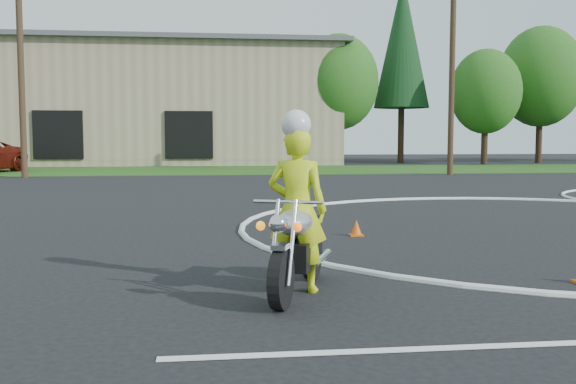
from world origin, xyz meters
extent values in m
cube|color=#1E4714|center=(0.00, 27.00, 0.01)|extent=(120.00, 10.00, 0.02)
torus|color=silver|center=(0.00, 3.00, 0.01)|extent=(12.12, 12.12, 0.12)
cylinder|color=black|center=(-5.82, -2.57, 0.33)|extent=(0.36, 0.66, 0.66)
cylinder|color=black|center=(-5.27, -1.15, 0.33)|extent=(0.36, 0.66, 0.66)
cube|color=black|center=(-5.53, -1.81, 0.44)|extent=(0.50, 0.67, 0.33)
ellipsoid|color=silver|center=(-5.61, -2.01, 0.85)|extent=(0.62, 0.79, 0.31)
cube|color=black|center=(-5.41, -1.50, 0.81)|extent=(0.50, 0.71, 0.11)
cylinder|color=#B9B9BF|center=(-5.88, -2.46, 0.71)|extent=(0.19, 0.38, 0.88)
cylinder|color=white|center=(-5.70, -2.53, 0.71)|extent=(0.19, 0.38, 0.88)
cube|color=silver|center=(-5.83, -2.59, 0.68)|extent=(0.23, 0.28, 0.05)
cylinder|color=silver|center=(-5.73, -2.32, 1.11)|extent=(0.73, 0.31, 0.04)
sphere|color=silver|center=(-5.86, -2.68, 0.93)|extent=(0.20, 0.20, 0.20)
sphere|color=orange|center=(-6.04, -2.58, 0.90)|extent=(0.10, 0.10, 0.10)
sphere|color=#FF5C0C|center=(-5.67, -2.73, 0.90)|extent=(0.10, 0.10, 0.10)
cylinder|color=white|center=(-5.21, -1.47, 0.33)|extent=(0.40, 0.85, 0.09)
imported|color=#BFD516|center=(-5.55, -1.76, 0.97)|extent=(0.83, 0.69, 1.93)
sphere|color=silver|center=(-5.57, -1.81, 1.96)|extent=(0.35, 0.35, 0.35)
cone|color=#D7570B|center=(-3.90, 2.34, 0.15)|extent=(0.22, 0.22, 0.30)
cube|color=#D7570B|center=(-3.90, 2.34, 0.01)|extent=(0.24, 0.24, 0.03)
cube|color=tan|center=(-18.00, 40.00, 4.00)|extent=(40.00, 16.00, 8.00)
cube|color=#4C4C51|center=(-18.00, 40.00, 8.15)|extent=(41.00, 17.00, 0.30)
cube|color=black|center=(-16.00, 31.90, 2.00)|extent=(3.00, 0.16, 3.00)
cube|color=black|center=(-8.00, 31.90, 2.00)|extent=(3.00, 0.16, 3.00)
cylinder|color=#382619|center=(2.00, 34.00, 1.62)|extent=(0.44, 0.44, 3.24)
ellipsoid|color=#1E5116|center=(2.00, 34.00, 5.58)|extent=(5.40, 5.40, 6.48)
cylinder|color=#382619|center=(7.00, 36.00, 1.98)|extent=(0.44, 0.44, 3.96)
cone|color=black|center=(7.00, 36.00, 8.63)|extent=(3.96, 3.96, 9.35)
cylinder|color=#382619|center=(12.00, 33.00, 1.44)|extent=(0.44, 0.44, 2.88)
ellipsoid|color=#1E5116|center=(12.00, 33.00, 4.96)|extent=(4.80, 4.80, 5.76)
cylinder|color=#382619|center=(17.00, 35.00, 1.80)|extent=(0.44, 0.44, 3.60)
ellipsoid|color=#1E5116|center=(17.00, 35.00, 6.20)|extent=(6.00, 6.00, 7.20)
cylinder|color=#382619|center=(-2.00, 35.00, 1.44)|extent=(0.44, 0.44, 2.88)
ellipsoid|color=#1E5116|center=(-2.00, 35.00, 4.96)|extent=(4.80, 4.80, 5.76)
cylinder|color=#473321|center=(-15.00, 21.00, 5.00)|extent=(0.28, 0.28, 10.00)
cylinder|color=#473321|center=(5.00, 21.00, 5.00)|extent=(0.28, 0.28, 10.00)
camera|label=1|loc=(-6.53, -9.18, 1.81)|focal=40.00mm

